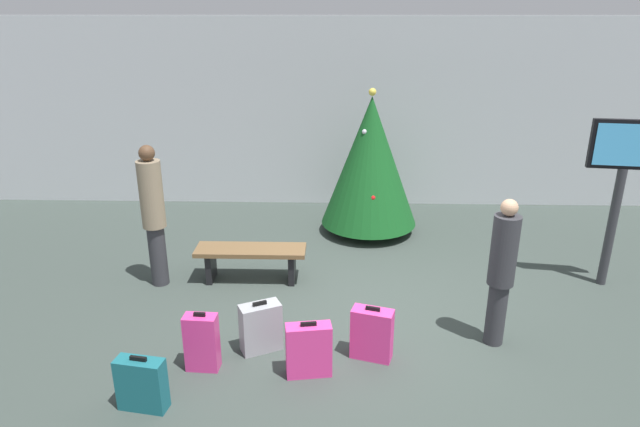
% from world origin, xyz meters
% --- Properties ---
extents(ground_plane, '(16.00, 16.00, 0.00)m').
position_xyz_m(ground_plane, '(0.00, 0.00, 0.00)').
color(ground_plane, '#38423D').
extents(back_wall, '(16.00, 0.20, 3.40)m').
position_xyz_m(back_wall, '(0.00, 4.41, 1.70)').
color(back_wall, '#B7BCC1').
rests_on(back_wall, ground_plane).
extents(holiday_tree, '(1.56, 1.56, 2.37)m').
position_xyz_m(holiday_tree, '(0.10, 2.90, 1.20)').
color(holiday_tree, '#4C3319').
rests_on(holiday_tree, ground_plane).
extents(flight_info_kiosk, '(0.90, 0.20, 2.24)m').
position_xyz_m(flight_info_kiosk, '(3.17, 1.09, 1.57)').
color(flight_info_kiosk, '#333338').
rests_on(flight_info_kiosk, ground_plane).
extents(waiting_bench, '(1.48, 0.44, 0.48)m').
position_xyz_m(waiting_bench, '(-1.59, 1.05, 0.36)').
color(waiting_bench, brown).
rests_on(waiting_bench, ground_plane).
extents(traveller_0, '(0.42, 0.42, 1.92)m').
position_xyz_m(traveller_0, '(-2.82, 0.92, 1.03)').
color(traveller_0, '#333338').
rests_on(traveller_0, ground_plane).
extents(traveller_1, '(0.37, 0.37, 1.69)m').
position_xyz_m(traveller_1, '(1.33, -0.38, 0.90)').
color(traveller_1, '#333338').
rests_on(traveller_1, ground_plane).
extents(suitcase_0, '(0.48, 0.25, 0.61)m').
position_xyz_m(suitcase_0, '(-0.71, -1.01, 0.28)').
color(suitcase_0, '#E5388C').
rests_on(suitcase_0, ground_plane).
extents(suitcase_1, '(0.47, 0.31, 0.61)m').
position_xyz_m(suitcase_1, '(-0.05, -0.70, 0.29)').
color(suitcase_1, '#E5388C').
rests_on(suitcase_1, ground_plane).
extents(suitcase_2, '(0.35, 0.20, 0.66)m').
position_xyz_m(suitcase_2, '(-1.81, -0.94, 0.31)').
color(suitcase_2, '#E5388C').
rests_on(suitcase_2, ground_plane).
extents(suitcase_3, '(0.48, 0.38, 0.59)m').
position_xyz_m(suitcase_3, '(-1.25, -0.59, 0.28)').
color(suitcase_3, '#9EA0A5').
rests_on(suitcase_3, ground_plane).
extents(suitcase_4, '(0.48, 0.25, 0.56)m').
position_xyz_m(suitcase_4, '(-2.22, -1.57, 0.26)').
color(suitcase_4, '#19606B').
rests_on(suitcase_4, ground_plane).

